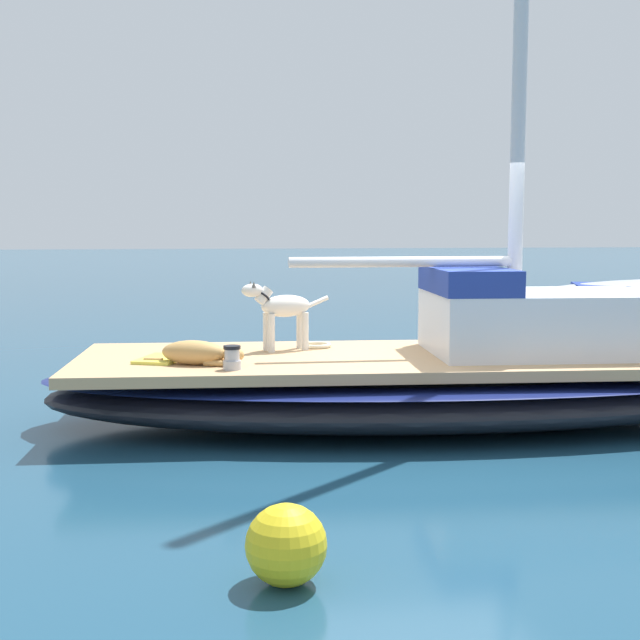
{
  "coord_description": "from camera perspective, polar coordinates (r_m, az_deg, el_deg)",
  "views": [
    {
      "loc": [
        7.91,
        -2.06,
        1.91
      ],
      "look_at": [
        0.0,
        -1.0,
        1.01
      ],
      "focal_mm": 47.48,
      "sensor_mm": 36.0,
      "label": 1
    }
  ],
  "objects": [
    {
      "name": "ground_plane",
      "position": [
        8.4,
        6.83,
        -6.76
      ],
      "size": [
        120.0,
        120.0,
        0.0
      ],
      "primitive_type": "plane",
      "color": "navy"
    },
    {
      "name": "sailboat_main",
      "position": [
        8.33,
        6.86,
        -4.52
      ],
      "size": [
        2.86,
        7.35,
        0.66
      ],
      "color": "black",
      "rests_on": "ground"
    },
    {
      "name": "cabin_house",
      "position": [
        8.52,
        14.3,
        0.14
      ],
      "size": [
        1.51,
        2.29,
        0.84
      ],
      "color": "silver",
      "rests_on": "sailboat_main"
    },
    {
      "name": "dog_tan",
      "position": [
        7.66,
        -8.24,
        -2.22
      ],
      "size": [
        0.45,
        0.92,
        0.22
      ],
      "color": "tan",
      "rests_on": "sailboat_main"
    },
    {
      "name": "dog_white",
      "position": [
        8.41,
        -2.61,
        0.78
      ],
      "size": [
        0.39,
        0.92,
        0.7
      ],
      "color": "silver",
      "rests_on": "sailboat_main"
    },
    {
      "name": "deck_winch",
      "position": [
        7.38,
        -5.95,
        -2.59
      ],
      "size": [
        0.16,
        0.16,
        0.21
      ],
      "color": "#B7B7BC",
      "rests_on": "sailboat_main"
    },
    {
      "name": "coiled_rope",
      "position": [
        8.68,
        -0.31,
        -1.7
      ],
      "size": [
        0.32,
        0.32,
        0.04
      ],
      "primitive_type": "torus",
      "color": "beige",
      "rests_on": "sailboat_main"
    },
    {
      "name": "deck_towel",
      "position": [
        7.97,
        -10.64,
        -2.59
      ],
      "size": [
        0.65,
        0.53,
        0.03
      ],
      "primitive_type": "cube",
      "rotation": [
        0.0,
        0.0,
        -0.35
      ],
      "color": "#D8D14C",
      "rests_on": "sailboat_main"
    },
    {
      "name": "mooring_buoy",
      "position": [
        4.65,
        -2.3,
        -14.91
      ],
      "size": [
        0.44,
        0.44,
        0.44
      ],
      "primitive_type": "sphere",
      "color": "yellow",
      "rests_on": "ground"
    }
  ]
}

